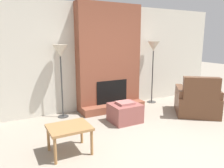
{
  "coord_description": "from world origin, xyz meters",
  "views": [
    {
      "loc": [
        -2.49,
        -1.98,
        1.75
      ],
      "look_at": [
        0.0,
        2.71,
        0.66
      ],
      "focal_mm": 35.0,
      "sensor_mm": 36.0,
      "label": 1
    }
  ],
  "objects_px": {
    "armchair": "(197,102)",
    "floor_lamp_right": "(153,50)",
    "side_table": "(69,130)",
    "ottoman": "(125,112)",
    "floor_lamp_left": "(60,55)"
  },
  "relations": [
    {
      "from": "floor_lamp_left",
      "to": "side_table",
      "type": "bearing_deg",
      "value": -101.97
    },
    {
      "from": "floor_lamp_left",
      "to": "armchair",
      "type": "bearing_deg",
      "value": -24.8
    },
    {
      "from": "side_table",
      "to": "floor_lamp_left",
      "type": "bearing_deg",
      "value": 78.03
    },
    {
      "from": "ottoman",
      "to": "floor_lamp_right",
      "type": "xyz_separation_m",
      "value": [
        1.45,
        0.92,
        1.27
      ]
    },
    {
      "from": "ottoman",
      "to": "side_table",
      "type": "xyz_separation_m",
      "value": [
        -1.45,
        -0.73,
        0.17
      ]
    },
    {
      "from": "armchair",
      "to": "floor_lamp_right",
      "type": "distance_m",
      "value": 1.8
    },
    {
      "from": "ottoman",
      "to": "side_table",
      "type": "relative_size",
      "value": 0.98
    },
    {
      "from": "side_table",
      "to": "floor_lamp_right",
      "type": "distance_m",
      "value": 3.51
    },
    {
      "from": "side_table",
      "to": "floor_lamp_left",
      "type": "xyz_separation_m",
      "value": [
        0.35,
        1.65,
        1.05
      ]
    },
    {
      "from": "floor_lamp_right",
      "to": "floor_lamp_left",
      "type": "bearing_deg",
      "value": 180.0
    },
    {
      "from": "floor_lamp_left",
      "to": "ottoman",
      "type": "bearing_deg",
      "value": -40.0
    },
    {
      "from": "armchair",
      "to": "floor_lamp_left",
      "type": "distance_m",
      "value": 3.34
    },
    {
      "from": "ottoman",
      "to": "armchair",
      "type": "height_order",
      "value": "armchair"
    },
    {
      "from": "armchair",
      "to": "side_table",
      "type": "relative_size",
      "value": 2.08
    },
    {
      "from": "armchair",
      "to": "floor_lamp_right",
      "type": "xyz_separation_m",
      "value": [
        -0.3,
        1.32,
        1.18
      ]
    }
  ]
}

